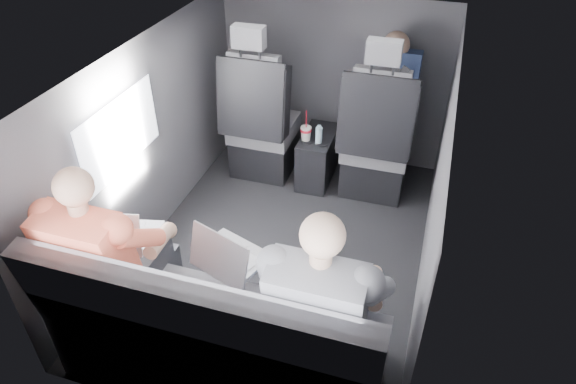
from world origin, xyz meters
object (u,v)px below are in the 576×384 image
(laptop_white, at_px, (122,235))
(laptop_black, at_px, (331,279))
(front_seat_left, at_px, (261,129))
(water_bottle, at_px, (319,135))
(passenger_front_right, at_px, (390,90))
(rear_bench, at_px, (216,342))
(front_seat_right, at_px, (376,147))
(laptop_silver, at_px, (228,255))
(passenger_rear_left, at_px, (111,257))
(passenger_rear_right, at_px, (324,307))
(center_console, at_px, (318,157))
(soda_cup, at_px, (306,133))

(laptop_white, relative_size, laptop_black, 1.07)
(front_seat_left, xyz_separation_m, water_bottle, (0.48, -0.08, 0.07))
(passenger_front_right, bearing_deg, rear_bench, -102.49)
(front_seat_right, height_order, passenger_front_right, front_seat_right)
(water_bottle, relative_size, laptop_black, 0.43)
(rear_bench, xyz_separation_m, passenger_front_right, (0.48, 2.16, 0.44))
(laptop_silver, xyz_separation_m, passenger_rear_left, (-0.54, -0.17, -0.01))
(rear_bench, height_order, passenger_front_right, passenger_front_right)
(front_seat_right, xyz_separation_m, passenger_rear_right, (0.05, -1.81, 0.22))
(laptop_silver, bearing_deg, front_seat_right, 73.63)
(passenger_front_right, bearing_deg, laptop_silver, -105.05)
(center_console, relative_size, passenger_rear_right, 0.40)
(passenger_rear_right, distance_m, passenger_front_right, 2.07)
(laptop_white, bearing_deg, passenger_front_right, 60.37)
(front_seat_right, xyz_separation_m, rear_bench, (-0.45, -1.90, -0.09))
(laptop_black, relative_size, passenger_rear_right, 0.29)
(passenger_front_right, bearing_deg, front_seat_right, -96.33)
(passenger_rear_right, bearing_deg, laptop_black, 92.98)
(laptop_white, bearing_deg, laptop_black, 0.98)
(front_seat_left, relative_size, front_seat_right, 1.00)
(water_bottle, relative_size, passenger_rear_left, 0.12)
(front_seat_right, relative_size, passenger_front_right, 1.69)
(water_bottle, xyz_separation_m, laptop_silver, (-0.06, -1.56, 0.16))
(rear_bench, xyz_separation_m, laptop_white, (-0.61, 0.25, 0.32))
(front_seat_right, distance_m, water_bottle, 0.43)
(rear_bench, height_order, laptop_silver, rear_bench)
(rear_bench, distance_m, passenger_front_right, 2.25)
(passenger_rear_right, bearing_deg, center_console, 105.13)
(laptop_silver, height_order, laptop_black, laptop_silver)
(water_bottle, xyz_separation_m, laptop_black, (0.46, -1.56, 0.16))
(front_seat_left, height_order, water_bottle, front_seat_left)
(front_seat_right, xyz_separation_m, laptop_white, (-1.06, -1.65, 0.23))
(soda_cup, relative_size, passenger_front_right, 0.34)
(center_console, bearing_deg, front_seat_right, -5.07)
(passenger_front_right, bearing_deg, passenger_rear_right, -89.43)
(passenger_rear_right, bearing_deg, passenger_rear_left, 179.99)
(water_bottle, bearing_deg, passenger_rear_right, -74.85)
(center_console, bearing_deg, rear_bench, -90.00)
(laptop_black, bearing_deg, front_seat_right, 91.41)
(rear_bench, xyz_separation_m, laptop_silver, (-0.03, 0.27, 0.33))
(laptop_silver, bearing_deg, rear_bench, -83.57)
(laptop_black, bearing_deg, front_seat_left, 119.90)
(front_seat_left, distance_m, passenger_rear_left, 1.82)
(front_seat_left, height_order, passenger_rear_right, front_seat_left)
(rear_bench, bearing_deg, passenger_rear_left, 170.55)
(laptop_white, bearing_deg, front_seat_right, 57.38)
(front_seat_left, bearing_deg, rear_bench, -76.69)
(front_seat_left, xyz_separation_m, laptop_white, (-0.16, -1.65, 0.23))
(passenger_rear_left, bearing_deg, soda_cup, 73.84)
(passenger_rear_right, bearing_deg, water_bottle, 105.15)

